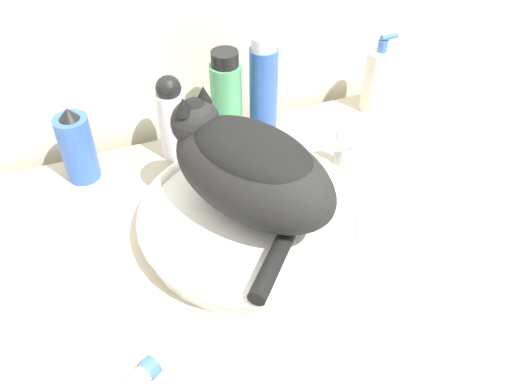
{
  "coord_description": "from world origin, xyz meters",
  "views": [
    {
      "loc": [
        -0.23,
        -0.29,
        1.55
      ],
      "look_at": [
        0.01,
        0.31,
        0.96
      ],
      "focal_mm": 38.0,
      "sensor_mm": 36.0,
      "label": 1
    }
  ],
  "objects_px": {
    "cat": "(249,167)",
    "faucet": "(342,147)",
    "spray_bottle_trigger": "(77,147)",
    "soap_pump_bottle": "(377,80)",
    "shampoo_bottle_tall": "(264,90)",
    "mouthwash_bottle": "(227,101)",
    "lotion_bottle_white": "(172,118)"
  },
  "relations": [
    {
      "from": "cat",
      "to": "faucet",
      "type": "distance_m",
      "value": 0.25
    },
    {
      "from": "cat",
      "to": "soap_pump_bottle",
      "type": "relative_size",
      "value": 2.09
    },
    {
      "from": "shampoo_bottle_tall",
      "to": "lotion_bottle_white",
      "type": "bearing_deg",
      "value": 180.0
    },
    {
      "from": "lotion_bottle_white",
      "to": "shampoo_bottle_tall",
      "type": "relative_size",
      "value": 0.8
    },
    {
      "from": "shampoo_bottle_tall",
      "to": "mouthwash_bottle",
      "type": "bearing_deg",
      "value": 180.0
    },
    {
      "from": "spray_bottle_trigger",
      "to": "soap_pump_bottle",
      "type": "bearing_deg",
      "value": 0.0
    },
    {
      "from": "mouthwash_bottle",
      "to": "soap_pump_bottle",
      "type": "distance_m",
      "value": 0.35
    },
    {
      "from": "faucet",
      "to": "spray_bottle_trigger",
      "type": "height_order",
      "value": "spray_bottle_trigger"
    },
    {
      "from": "mouthwash_bottle",
      "to": "soap_pump_bottle",
      "type": "relative_size",
      "value": 1.17
    },
    {
      "from": "cat",
      "to": "spray_bottle_trigger",
      "type": "relative_size",
      "value": 2.38
    },
    {
      "from": "mouthwash_bottle",
      "to": "soap_pump_bottle",
      "type": "height_order",
      "value": "mouthwash_bottle"
    },
    {
      "from": "mouthwash_bottle",
      "to": "shampoo_bottle_tall",
      "type": "relative_size",
      "value": 0.93
    },
    {
      "from": "cat",
      "to": "soap_pump_bottle",
      "type": "bearing_deg",
      "value": -86.84
    },
    {
      "from": "cat",
      "to": "lotion_bottle_white",
      "type": "height_order",
      "value": "cat"
    },
    {
      "from": "cat",
      "to": "shampoo_bottle_tall",
      "type": "xyz_separation_m",
      "value": [
        0.13,
        0.25,
        -0.03
      ]
    },
    {
      "from": "faucet",
      "to": "lotion_bottle_white",
      "type": "height_order",
      "value": "lotion_bottle_white"
    },
    {
      "from": "spray_bottle_trigger",
      "to": "soap_pump_bottle",
      "type": "distance_m",
      "value": 0.64
    },
    {
      "from": "lotion_bottle_white",
      "to": "soap_pump_bottle",
      "type": "xyz_separation_m",
      "value": [
        0.46,
        0.0,
        -0.02
      ]
    },
    {
      "from": "mouthwash_bottle",
      "to": "soap_pump_bottle",
      "type": "xyz_separation_m",
      "value": [
        0.35,
        0.0,
        -0.03
      ]
    },
    {
      "from": "cat",
      "to": "spray_bottle_trigger",
      "type": "xyz_separation_m",
      "value": [
        -0.25,
        0.25,
        -0.07
      ]
    },
    {
      "from": "soap_pump_bottle",
      "to": "shampoo_bottle_tall",
      "type": "height_order",
      "value": "shampoo_bottle_tall"
    },
    {
      "from": "spray_bottle_trigger",
      "to": "shampoo_bottle_tall",
      "type": "height_order",
      "value": "shampoo_bottle_tall"
    },
    {
      "from": "lotion_bottle_white",
      "to": "shampoo_bottle_tall",
      "type": "distance_m",
      "value": 0.19
    },
    {
      "from": "lotion_bottle_white",
      "to": "mouthwash_bottle",
      "type": "distance_m",
      "value": 0.11
    },
    {
      "from": "shampoo_bottle_tall",
      "to": "spray_bottle_trigger",
      "type": "bearing_deg",
      "value": 180.0
    },
    {
      "from": "faucet",
      "to": "spray_bottle_trigger",
      "type": "distance_m",
      "value": 0.5
    },
    {
      "from": "faucet",
      "to": "soap_pump_bottle",
      "type": "distance_m",
      "value": 0.24
    },
    {
      "from": "soap_pump_bottle",
      "to": "mouthwash_bottle",
      "type": "bearing_deg",
      "value": 180.0
    },
    {
      "from": "mouthwash_bottle",
      "to": "cat",
      "type": "bearing_deg",
      "value": -101.03
    },
    {
      "from": "spray_bottle_trigger",
      "to": "cat",
      "type": "bearing_deg",
      "value": -44.91
    },
    {
      "from": "spray_bottle_trigger",
      "to": "soap_pump_bottle",
      "type": "relative_size",
      "value": 0.88
    },
    {
      "from": "cat",
      "to": "mouthwash_bottle",
      "type": "xyz_separation_m",
      "value": [
        0.05,
        0.25,
        -0.04
      ]
    }
  ]
}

